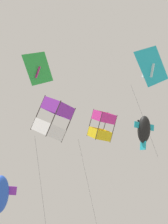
{
  "coord_description": "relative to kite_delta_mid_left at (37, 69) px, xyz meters",
  "views": [
    {
      "loc": [
        17.04,
        -15.41,
        25.44
      ],
      "look_at": [
        -0.18,
        0.12,
        34.73
      ],
      "focal_mm": 60.05,
      "sensor_mm": 36.0,
      "label": 1
    }
  ],
  "objects": [
    {
      "name": "kite_fish_upper_right",
      "position": [
        8.39,
        2.6,
        -6.74
      ],
      "size": [
        1.22,
        1.5,
        2.25
      ],
      "rotation": [
        0.19,
        0.0,
        1.33
      ],
      "color": "black"
    },
    {
      "name": "kite_box_near_left",
      "position": [
        3.68,
        3.56,
        -5.01
      ],
      "size": [
        2.78,
        2.19,
        9.34
      ],
      "rotation": [
        0.5,
        0.0,
        1.39
      ],
      "color": "#DB2D93"
    },
    {
      "name": "kite_delta_mid_left",
      "position": [
        0.0,
        0.0,
        0.0
      ],
      "size": [
        2.01,
        3.44,
        2.08
      ],
      "rotation": [
        0.34,
        0.0,
        1.96
      ],
      "color": "green"
    },
    {
      "name": "kite_box_far_centre",
      "position": [
        5.06,
        -2.05,
        -6.27
      ],
      "size": [
        2.68,
        1.97,
        8.0
      ],
      "rotation": [
        0.49,
        0.0,
        1.78
      ],
      "color": "purple"
    },
    {
      "name": "kite_delta_low_drifter",
      "position": [
        8.34,
        3.89,
        -1.78
      ],
      "size": [
        2.04,
        3.55,
        7.27
      ],
      "rotation": [
        0.27,
        0.0,
        1.73
      ],
      "color": "#1EB2C6"
    }
  ]
}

